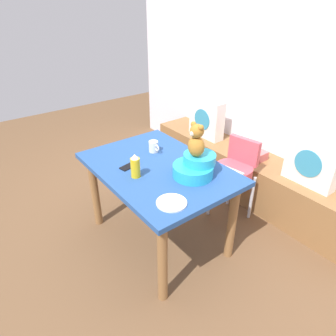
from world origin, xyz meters
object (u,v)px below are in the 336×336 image
(highchair, at_px, (235,170))
(teddy_bear, at_px, (196,141))
(infant_seat_teal, at_px, (195,167))
(ketchup_bottle, at_px, (135,166))
(dining_table, at_px, (158,178))
(cell_phone, at_px, (129,166))
(coffee_mug, at_px, (154,147))
(pillow_floral_right, at_px, (312,161))
(book_stack, at_px, (256,154))
(pillow_floral_left, at_px, (207,118))
(dinner_plate_near, at_px, (172,203))

(highchair, bearing_deg, teddy_bear, -79.39)
(highchair, relative_size, teddy_bear, 3.16)
(infant_seat_teal, distance_m, ketchup_bottle, 0.44)
(dining_table, xyz_separation_m, cell_phone, (-0.13, -0.18, 0.12))
(highchair, height_order, cell_phone, highchair)
(coffee_mug, bearing_deg, highchair, 57.97)
(dining_table, relative_size, cell_phone, 8.45)
(pillow_floral_right, height_order, dining_table, pillow_floral_right)
(infant_seat_teal, relative_size, coffee_mug, 2.75)
(ketchup_bottle, height_order, coffee_mug, ketchup_bottle)
(book_stack, relative_size, teddy_bear, 0.80)
(infant_seat_teal, bearing_deg, dining_table, -152.13)
(highchair, xyz_separation_m, ketchup_bottle, (-0.13, -0.96, 0.31))
(teddy_bear, bearing_deg, ketchup_bottle, -124.28)
(dining_table, distance_m, teddy_bear, 0.50)
(teddy_bear, height_order, cell_phone, teddy_bear)
(book_stack, distance_m, coffee_mug, 1.13)
(book_stack, bearing_deg, pillow_floral_left, -178.34)
(infant_seat_teal, relative_size, cell_phone, 2.29)
(pillow_floral_left, relative_size, book_stack, 2.20)
(book_stack, bearing_deg, infant_seat_teal, -78.44)
(infant_seat_teal, bearing_deg, ketchup_bottle, -124.24)
(coffee_mug, bearing_deg, ketchup_bottle, -53.02)
(teddy_bear, height_order, dinner_plate_near, teddy_bear)
(teddy_bear, height_order, coffee_mug, teddy_bear)
(pillow_floral_right, relative_size, book_stack, 2.20)
(pillow_floral_right, height_order, cell_phone, pillow_floral_right)
(pillow_floral_left, xyz_separation_m, highchair, (0.82, -0.42, -0.16))
(dining_table, bearing_deg, cell_phone, -125.45)
(pillow_floral_left, relative_size, coffee_mug, 3.67)
(ketchup_bottle, xyz_separation_m, dinner_plate_near, (0.42, 0.01, -0.08))
(infant_seat_teal, bearing_deg, book_stack, 101.56)
(dinner_plate_near, xyz_separation_m, cell_phone, (-0.58, 0.03, -0.00))
(dining_table, xyz_separation_m, dinner_plate_near, (0.45, -0.21, 0.12))
(cell_phone, bearing_deg, book_stack, 71.12)
(pillow_floral_left, height_order, infant_seat_teal, same)
(highchair, relative_size, coffee_mug, 6.58)
(book_stack, height_order, coffee_mug, coffee_mug)
(teddy_bear, height_order, ketchup_bottle, teddy_bear)
(highchair, distance_m, coffee_mug, 0.78)
(ketchup_bottle, bearing_deg, pillow_floral_right, 66.06)
(highchair, xyz_separation_m, cell_phone, (-0.29, -0.93, 0.22))
(highchair, bearing_deg, coffee_mug, -122.03)
(book_stack, xyz_separation_m, coffee_mug, (-0.29, -1.06, 0.28))
(pillow_floral_right, relative_size, dining_table, 0.36)
(infant_seat_teal, relative_size, dinner_plate_near, 1.65)
(ketchup_bottle, distance_m, coffee_mug, 0.43)
(ketchup_bottle, bearing_deg, dinner_plate_near, 0.78)
(dinner_plate_near, bearing_deg, ketchup_bottle, -179.22)
(pillow_floral_right, relative_size, teddy_bear, 1.76)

